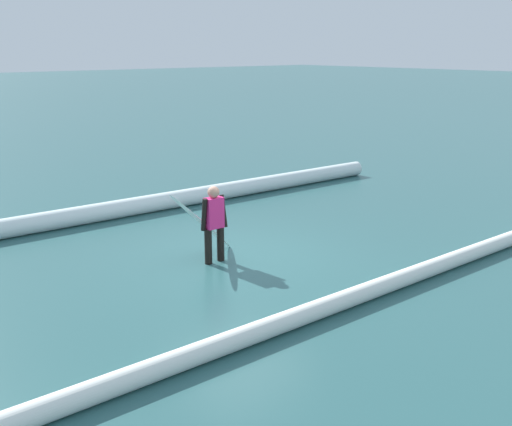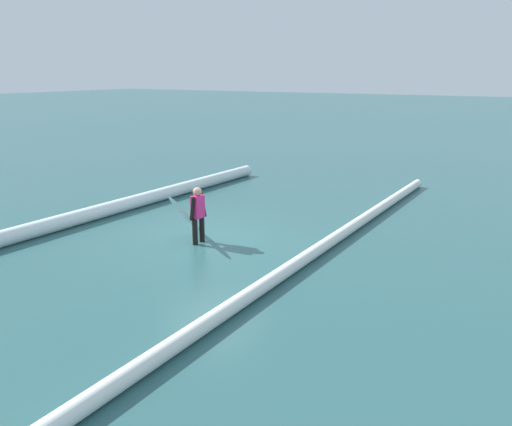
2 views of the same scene
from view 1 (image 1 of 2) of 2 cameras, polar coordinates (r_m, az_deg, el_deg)
name	(u,v)px [view 1 (image 1 of 2)]	position (r m, az deg, el deg)	size (l,w,h in m)	color
ground_plane	(239,257)	(11.75, -1.62, -4.12)	(180.88, 180.88, 0.00)	#2B5A5B
surfer	(214,220)	(11.24, -3.96, -0.69)	(0.52, 0.22, 1.46)	black
surfboard	(202,222)	(11.61, -5.11, -0.89)	(1.56, 0.44, 1.38)	white
wave_crest_foreground	(118,209)	(14.69, -12.80, 0.36)	(0.43, 0.43, 16.26)	white
wave_crest_midground	(231,341)	(8.23, -2.34, -11.93)	(0.29, 0.29, 23.01)	white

